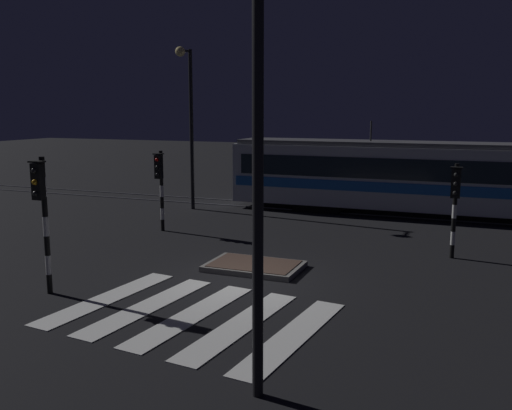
# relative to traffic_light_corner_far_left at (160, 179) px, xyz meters

# --- Properties ---
(ground_plane) EXTENTS (120.00, 120.00, 0.00)m
(ground_plane) POSITION_rel_traffic_light_corner_far_left_xyz_m (5.38, -4.78, -2.05)
(ground_plane) COLOR black
(rail_near) EXTENTS (80.00, 0.12, 0.03)m
(rail_near) POSITION_rel_traffic_light_corner_far_left_xyz_m (5.38, 6.29, -2.03)
(rail_near) COLOR #59595E
(rail_near) RESTS_ON ground
(rail_far) EXTENTS (80.00, 0.12, 0.03)m
(rail_far) POSITION_rel_traffic_light_corner_far_left_xyz_m (5.38, 7.72, -2.03)
(rail_far) COLOR #59595E
(rail_far) RESTS_ON ground
(crosswalk_zebra) EXTENTS (6.20, 5.07, 0.02)m
(crosswalk_zebra) POSITION_rel_traffic_light_corner_far_left_xyz_m (5.38, -7.57, -2.04)
(crosswalk_zebra) COLOR silver
(crosswalk_zebra) RESTS_ON ground
(traffic_island) EXTENTS (2.74, 1.80, 0.18)m
(traffic_island) POSITION_rel_traffic_light_corner_far_left_xyz_m (5.29, -3.53, -1.96)
(traffic_island) COLOR slate
(traffic_island) RESTS_ON ground
(traffic_light_corner_far_left) EXTENTS (0.36, 0.42, 3.10)m
(traffic_light_corner_far_left) POSITION_rel_traffic_light_corner_far_left_xyz_m (0.00, 0.00, 0.00)
(traffic_light_corner_far_left) COLOR black
(traffic_light_corner_far_left) RESTS_ON ground
(traffic_light_corner_far_right) EXTENTS (0.36, 0.42, 3.00)m
(traffic_light_corner_far_right) POSITION_rel_traffic_light_corner_far_left_xyz_m (10.64, -0.13, -0.07)
(traffic_light_corner_far_right) COLOR black
(traffic_light_corner_far_right) RESTS_ON ground
(traffic_light_corner_near_left) EXTENTS (0.36, 0.42, 3.51)m
(traffic_light_corner_near_left) POSITION_rel_traffic_light_corner_far_left_xyz_m (1.25, -7.60, 0.27)
(traffic_light_corner_near_left) COLOR black
(traffic_light_corner_near_left) RESTS_ON ground
(street_lamp_trackside_left) EXTENTS (0.44, 1.21, 7.36)m
(street_lamp_trackside_left) POSITION_rel_traffic_light_corner_far_left_xyz_m (-1.20, 4.57, 2.61)
(street_lamp_trackside_left) COLOR black
(street_lamp_trackside_left) RESTS_ON ground
(street_lamp_near_kerb) EXTENTS (0.44, 1.21, 7.17)m
(street_lamp_near_kerb) POSITION_rel_traffic_light_corner_far_left_xyz_m (8.11, -10.64, 2.50)
(street_lamp_near_kerb) COLOR black
(street_lamp_near_kerb) RESTS_ON ground
(tram) EXTENTS (17.94, 2.58, 4.15)m
(tram) POSITION_rel_traffic_light_corner_far_left_xyz_m (9.34, 7.00, -0.29)
(tram) COLOR silver
(tram) RESTS_ON ground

